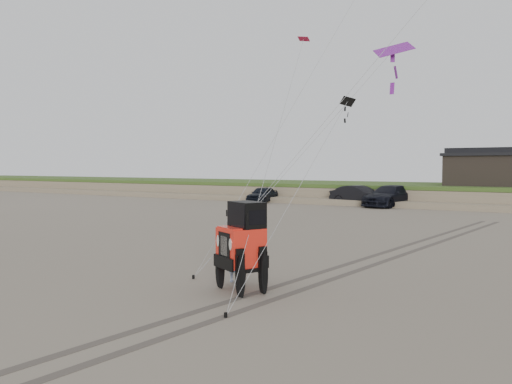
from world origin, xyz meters
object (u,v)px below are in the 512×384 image
truck_a (262,194)px  man (236,256)px  cabin (483,168)px  truck_c (389,196)px  jeep (241,256)px  truck_b (359,196)px

truck_a → man: bearing=-67.8°
cabin → man: bearing=-94.2°
truck_a → man: size_ratio=2.78×
truck_c → cabin: bearing=53.5°
jeep → man: size_ratio=3.33×
man → truck_a: bearing=-75.9°
truck_a → truck_b: 9.16m
truck_c → truck_a: bearing=-160.5°
man → jeep: bearing=116.8°
truck_a → jeep: 33.46m
cabin → truck_c: 9.15m
cabin → truck_b: (-9.19, -6.12, -2.37)m
cabin → truck_b: 11.30m
cabin → truck_c: (-6.63, -5.86, -2.34)m
truck_a → truck_c: truck_c is taller
truck_c → man: (4.01, -29.95, -0.10)m
cabin → man: (-2.62, -35.81, -2.44)m
jeep → truck_b: bearing=131.0°
truck_b → jeep: size_ratio=0.99×
cabin → truck_b: bearing=-146.4°
cabin → jeep: cabin is taller
truck_b → truck_c: size_ratio=0.85×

